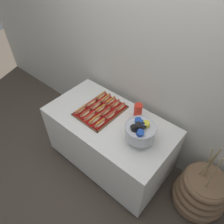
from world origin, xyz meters
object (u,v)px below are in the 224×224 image
hot_dog_8 (105,112)px  hot_dog_1 (85,114)px  hot_dog_0 (80,110)px  hot_dog_5 (91,103)px  hot_dog_4 (100,123)px  punch_bowl (140,131)px  hot_dog_12 (110,101)px  hot_dog_6 (96,106)px  cup_stack (138,112)px  hot_dog_13 (115,104)px  hot_dog_14 (120,107)px  hot_dog_7 (100,109)px  hot_dog_11 (105,99)px  floor_vase (200,191)px  hot_dog_2 (90,117)px  hot_dog_9 (110,115)px  serving_tray (101,111)px  hot_dog_3 (95,120)px  hot_dog_10 (101,96)px  buffet_table (110,140)px

hot_dog_8 → hot_dog_1: bearing=-133.1°
hot_dog_0 → hot_dog_5: bearing=89.1°
hot_dog_4 → punch_bowl: (0.43, 0.10, 0.11)m
hot_dog_4 → hot_dog_12: hot_dog_12 is taller
hot_dog_6 → cup_stack: bearing=21.4°
hot_dog_13 → hot_dog_14: size_ratio=0.97×
hot_dog_7 → hot_dog_11: 0.18m
floor_vase → hot_dog_0: 1.56m
cup_stack → hot_dog_12: bearing=-177.7°
hot_dog_2 → hot_dog_9: bearing=46.9°
hot_dog_4 → hot_dog_11: (-0.22, 0.33, 0.00)m
serving_tray → hot_dog_11: size_ratio=3.06×
hot_dog_4 → hot_dog_14: bearing=89.1°
hot_dog_3 → hot_dog_6: size_ratio=1.00×
hot_dog_2 → hot_dog_4: 0.15m
hot_dog_3 → hot_dog_6: bearing=131.4°
hot_dog_1 → hot_dog_5: bearing=113.6°
hot_dog_6 → hot_dog_14: 0.28m
hot_dog_11 → hot_dog_13: 0.15m
hot_dog_2 → cup_stack: bearing=42.0°
hot_dog_9 → hot_dog_10: bearing=150.3°
hot_dog_9 → hot_dog_11: bearing=142.9°
hot_dog_3 → hot_dog_5: 0.28m
hot_dog_11 → hot_dog_3: bearing=-66.4°
hot_dog_2 → hot_dog_5: 0.22m
cup_stack → hot_dog_3: bearing=-131.7°
floor_vase → hot_dog_5: floor_vase is taller
hot_dog_9 → hot_dog_12: hot_dog_12 is taller
hot_dog_8 → hot_dog_10: size_ratio=0.91×
hot_dog_6 → hot_dog_9: 0.23m
hot_dog_4 → hot_dog_3: bearing=179.1°
hot_dog_0 → hot_dog_12: bearing=64.7°
floor_vase → hot_dog_8: 1.33m
hot_dog_7 → hot_dog_4: bearing=-48.6°
hot_dog_5 → cup_stack: 0.56m
hot_dog_6 → hot_dog_12: hot_dog_12 is taller
hot_dog_13 → cup_stack: 0.31m
hot_dog_4 → hot_dog_13: 0.34m
hot_dog_7 → hot_dog_12: (0.00, 0.16, 0.00)m
buffet_table → hot_dog_7: 0.42m
hot_dog_10 → hot_dog_14: bearing=-0.9°
hot_dog_6 → hot_dog_0: bearing=-115.3°
buffet_table → hot_dog_4: 0.41m
buffet_table → hot_dog_12: hot_dog_12 is taller
hot_dog_6 → hot_dog_13: (0.15, 0.16, 0.00)m
hot_dog_1 → hot_dog_2: size_ratio=0.90×
hot_dog_5 → hot_dog_7: bearing=-0.9°
hot_dog_5 → punch_bowl: punch_bowl is taller
hot_dog_3 → hot_dog_1: bearing=179.1°
hot_dog_7 → floor_vase: bearing=7.3°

